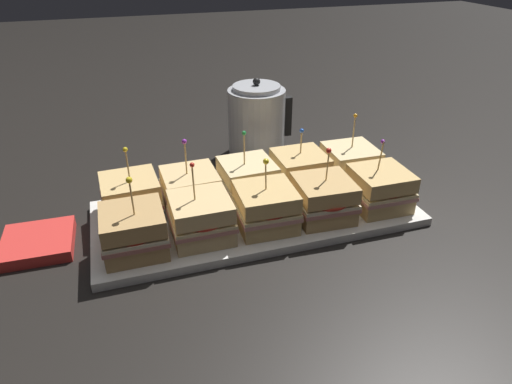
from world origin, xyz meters
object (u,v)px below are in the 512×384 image
(sandwich_back_left, at_px, (190,189))
(serving_platter, at_px, (256,213))
(sandwich_front_right, at_px, (323,199))
(sandwich_back_center, at_px, (246,180))
(kettle_steel, at_px, (257,121))
(napkin_stack, at_px, (38,243))
(sandwich_front_far_right, at_px, (380,189))
(sandwich_back_far_left, at_px, (131,197))
(sandwich_back_far_right, at_px, (350,164))
(sandwich_back_right, at_px, (300,171))
(sandwich_front_far_left, at_px, (134,231))
(sandwich_front_center, at_px, (264,208))
(sandwich_front_left, at_px, (201,218))

(sandwich_back_left, bearing_deg, serving_platter, -25.46)
(sandwich_front_right, xyz_separation_m, sandwich_back_center, (-0.13, 0.13, -0.00))
(sandwich_front_right, distance_m, kettle_steel, 0.39)
(napkin_stack, bearing_deg, sandwich_front_far_right, -7.22)
(sandwich_front_far_right, distance_m, napkin_stack, 0.71)
(sandwich_back_far_left, height_order, sandwich_back_left, sandwich_back_left)
(sandwich_back_left, bearing_deg, kettle_steel, 47.61)
(sandwich_back_center, xyz_separation_m, napkin_stack, (-0.44, -0.04, -0.05))
(sandwich_front_far_right, height_order, sandwich_back_far_right, sandwich_back_far_right)
(sandwich_back_far_left, bearing_deg, sandwich_back_right, 0.51)
(napkin_stack, bearing_deg, kettle_steel, 28.27)
(sandwich_front_far_right, relative_size, sandwich_back_center, 0.96)
(sandwich_front_far_left, height_order, napkin_stack, sandwich_front_far_left)
(sandwich_back_right, bearing_deg, sandwich_front_far_left, -160.83)
(sandwich_front_far_left, xyz_separation_m, sandwich_back_right, (0.39, 0.14, -0.00))
(sandwich_front_center, bearing_deg, sandwich_front_far_left, -179.00)
(sandwich_front_far_left, height_order, sandwich_back_far_right, sandwich_back_far_right)
(sandwich_back_center, bearing_deg, sandwich_back_far_right, 0.25)
(sandwich_front_far_right, relative_size, sandwich_back_far_right, 0.93)
(sandwich_back_right, xyz_separation_m, napkin_stack, (-0.57, -0.04, -0.05))
(serving_platter, height_order, sandwich_front_center, sandwich_front_center)
(sandwich_front_left, xyz_separation_m, sandwich_front_right, (0.26, -0.01, 0.00))
(sandwich_front_far_left, xyz_separation_m, sandwich_back_far_right, (0.52, 0.13, -0.00))
(sandwich_front_left, bearing_deg, sandwich_back_center, 43.86)
(serving_platter, bearing_deg, sandwich_front_right, -28.17)
(sandwich_front_right, relative_size, sandwich_back_right, 1.08)
(serving_platter, relative_size, sandwich_back_left, 4.29)
(sandwich_front_right, xyz_separation_m, napkin_stack, (-0.57, 0.09, -0.05))
(sandwich_front_left, xyz_separation_m, sandwich_back_right, (0.26, 0.13, -0.00))
(serving_platter, bearing_deg, sandwich_back_left, 154.54)
(sandwich_front_far_left, distance_m, sandwich_front_far_right, 0.52)
(sandwich_front_far_right, height_order, sandwich_back_far_left, sandwich_back_far_left)
(sandwich_back_far_right, bearing_deg, sandwich_front_far_right, -88.55)
(kettle_steel, bearing_deg, sandwich_front_far_left, -133.37)
(serving_platter, relative_size, sandwich_back_far_left, 4.32)
(sandwich_front_center, xyz_separation_m, kettle_steel, (0.11, 0.38, 0.04))
(sandwich_front_center, xyz_separation_m, napkin_stack, (-0.44, 0.09, -0.05))
(sandwich_front_center, xyz_separation_m, sandwich_back_center, (-0.00, 0.13, -0.00))
(sandwich_front_right, bearing_deg, sandwich_back_left, 153.19)
(sandwich_front_center, xyz_separation_m, sandwich_front_far_right, (0.26, -0.00, -0.00))
(sandwich_front_far_right, bearing_deg, sandwich_back_far_right, 91.45)
(sandwich_front_left, height_order, napkin_stack, sandwich_front_left)
(sandwich_back_center, bearing_deg, sandwich_front_left, -136.14)
(napkin_stack, bearing_deg, serving_platter, -3.10)
(sandwich_back_right, distance_m, napkin_stack, 0.58)
(sandwich_front_left, height_order, sandwich_back_left, sandwich_front_left)
(serving_platter, bearing_deg, sandwich_front_far_right, -14.03)
(sandwich_back_left, bearing_deg, sandwich_front_right, -26.81)
(sandwich_back_center, relative_size, kettle_steel, 0.76)
(sandwich_back_center, xyz_separation_m, sandwich_back_far_right, (0.26, 0.00, 0.00))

